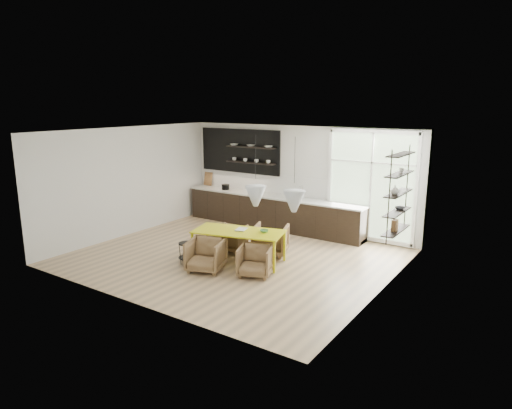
% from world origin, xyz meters
% --- Properties ---
extents(room, '(7.02, 6.01, 2.91)m').
position_xyz_m(room, '(0.58, 1.10, 1.46)').
color(room, tan).
rests_on(room, ground).
extents(kitchen_run, '(5.54, 0.69, 2.75)m').
position_xyz_m(kitchen_run, '(-0.69, 2.69, 0.60)').
color(kitchen_run, black).
rests_on(kitchen_run, ground).
extents(right_shelving, '(0.26, 1.22, 1.90)m').
position_xyz_m(right_shelving, '(3.36, 1.17, 1.65)').
color(right_shelving, black).
rests_on(right_shelving, ground).
extents(dining_table, '(2.16, 1.38, 0.73)m').
position_xyz_m(dining_table, '(0.29, -0.20, 0.68)').
color(dining_table, '#C4C30E').
rests_on(dining_table, ground).
extents(armchair_back_left, '(0.79, 0.81, 0.62)m').
position_xyz_m(armchair_back_left, '(-0.35, 0.37, 0.31)').
color(armchair_back_left, brown).
rests_on(armchair_back_left, ground).
extents(armchair_back_right, '(0.98, 0.99, 0.71)m').
position_xyz_m(armchair_back_right, '(0.59, 0.66, 0.36)').
color(armchair_back_right, brown).
rests_on(armchair_back_right, ground).
extents(armchair_front_left, '(0.94, 0.95, 0.69)m').
position_xyz_m(armchair_front_left, '(0.01, -1.02, 0.34)').
color(armchair_front_left, brown).
rests_on(armchair_front_left, ground).
extents(armchair_front_right, '(0.88, 0.89, 0.63)m').
position_xyz_m(armchair_front_right, '(1.04, -0.66, 0.31)').
color(armchair_front_right, brown).
rests_on(armchair_front_right, ground).
extents(wire_stool, '(0.37, 0.37, 0.47)m').
position_xyz_m(wire_stool, '(-0.64, -0.90, 0.30)').
color(wire_stool, black).
rests_on(wire_stool, ground).
extents(table_book, '(0.29, 0.34, 0.03)m').
position_xyz_m(table_book, '(0.19, -0.14, 0.74)').
color(table_book, white).
rests_on(table_book, dining_table).
extents(table_bowl, '(0.24, 0.24, 0.06)m').
position_xyz_m(table_bowl, '(0.82, 0.03, 0.76)').
color(table_bowl, '#4A814F').
rests_on(table_bowl, dining_table).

